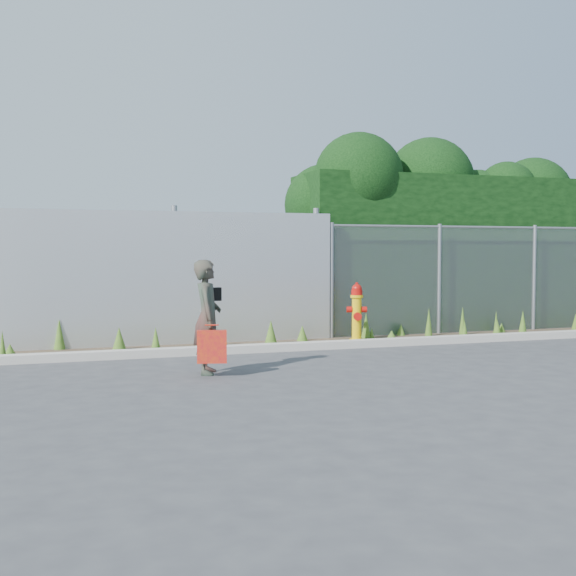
# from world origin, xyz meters

# --- Properties ---
(ground) EXTENTS (80.00, 80.00, 0.00)m
(ground) POSITION_xyz_m (0.00, 0.00, 0.00)
(ground) COLOR #3C3C3E
(ground) RESTS_ON ground
(curb) EXTENTS (16.00, 0.22, 0.12)m
(curb) POSITION_xyz_m (0.00, 1.80, 0.06)
(curb) COLOR #AFA89E
(curb) RESTS_ON ground
(weed_strip) EXTENTS (16.00, 1.24, 0.53)m
(weed_strip) POSITION_xyz_m (-0.80, 2.44, 0.12)
(weed_strip) COLOR #453627
(weed_strip) RESTS_ON ground
(corrugated_fence) EXTENTS (8.50, 0.21, 2.30)m
(corrugated_fence) POSITION_xyz_m (-3.25, 3.01, 1.10)
(corrugated_fence) COLOR #B4B7BB
(corrugated_fence) RESTS_ON ground
(chainlink_fence) EXTENTS (6.50, 0.07, 2.05)m
(chainlink_fence) POSITION_xyz_m (4.25, 3.00, 1.03)
(chainlink_fence) COLOR gray
(chainlink_fence) RESTS_ON ground
(hedge) EXTENTS (7.56, 2.02, 3.82)m
(hedge) POSITION_xyz_m (4.30, 4.05, 2.04)
(hedge) COLOR black
(hedge) RESTS_ON ground
(fire_hydrant) EXTENTS (0.34, 0.30, 1.02)m
(fire_hydrant) POSITION_xyz_m (1.28, 2.43, 0.49)
(fire_hydrant) COLOR #E2BA0B
(fire_hydrant) RESTS_ON ground
(woman) EXTENTS (0.46, 0.59, 1.44)m
(woman) POSITION_xyz_m (-1.80, 0.14, 0.72)
(woman) COLOR #0D5841
(woman) RESTS_ON ground
(red_tote_bag) EXTENTS (0.36, 0.13, 0.47)m
(red_tote_bag) POSITION_xyz_m (-1.80, -0.14, 0.38)
(red_tote_bag) COLOR #B40A20
(black_shoulder_bag) EXTENTS (0.23, 0.10, 0.17)m
(black_shoulder_bag) POSITION_xyz_m (-1.70, 0.29, 1.00)
(black_shoulder_bag) COLOR black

